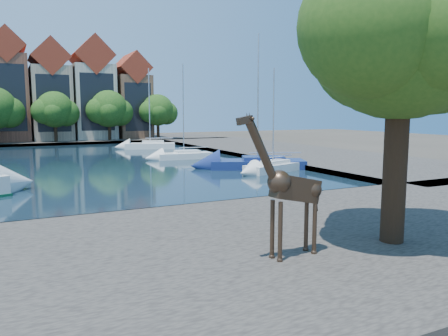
# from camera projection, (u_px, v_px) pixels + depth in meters

# --- Properties ---
(ground) EXTENTS (160.00, 160.00, 0.00)m
(ground) POSITION_uv_depth(u_px,v_px,m) (119.00, 221.00, 20.07)
(ground) COLOR #38332B
(ground) RESTS_ON ground
(water_basin) EXTENTS (38.00, 50.00, 0.08)m
(water_basin) POSITION_uv_depth(u_px,v_px,m) (62.00, 164.00, 41.42)
(water_basin) COLOR black
(water_basin) RESTS_ON ground
(near_quay) EXTENTS (50.00, 14.00, 0.50)m
(near_quay) POSITION_uv_depth(u_px,v_px,m) (169.00, 263.00, 13.81)
(near_quay) COLOR #48443E
(near_quay) RESTS_ON ground
(far_quay) EXTENTS (60.00, 16.00, 0.50)m
(far_quay) POSITION_uv_depth(u_px,v_px,m) (40.00, 141.00, 69.87)
(far_quay) COLOR #48443E
(far_quay) RESTS_ON ground
(right_quay) EXTENTS (14.00, 52.00, 0.50)m
(right_quay) POSITION_uv_depth(u_px,v_px,m) (282.00, 151.00, 52.35)
(right_quay) COLOR #48443E
(right_quay) RESTS_ON ground
(plane_tree) EXTENTS (8.32, 6.40, 10.62)m
(plane_tree) POSITION_uv_depth(u_px,v_px,m) (405.00, 30.00, 14.41)
(plane_tree) COLOR #332114
(plane_tree) RESTS_ON near_quay
(townhouse_center) EXTENTS (5.44, 9.18, 16.93)m
(townhouse_center) POSITION_uv_depth(u_px,v_px,m) (9.00, 90.00, 67.06)
(townhouse_center) COLOR brown
(townhouse_center) RESTS_ON far_quay
(townhouse_east_inner) EXTENTS (5.94, 9.18, 15.79)m
(townhouse_east_inner) POSITION_uv_depth(u_px,v_px,m) (51.00, 94.00, 69.77)
(townhouse_east_inner) COLOR tan
(townhouse_east_inner) RESTS_ON far_quay
(townhouse_east_mid) EXTENTS (6.43, 9.18, 16.65)m
(townhouse_east_mid) POSITION_uv_depth(u_px,v_px,m) (92.00, 93.00, 72.57)
(townhouse_east_mid) COLOR beige
(townhouse_east_mid) RESTS_ON far_quay
(townhouse_east_end) EXTENTS (5.44, 9.18, 14.43)m
(townhouse_east_end) POSITION_uv_depth(u_px,v_px,m) (131.00, 99.00, 75.54)
(townhouse_east_end) COLOR brown
(townhouse_east_end) RESTS_ON far_quay
(far_tree_mid_east) EXTENTS (7.02, 5.40, 7.52)m
(far_tree_mid_east) POSITION_uv_depth(u_px,v_px,m) (55.00, 111.00, 65.26)
(far_tree_mid_east) COLOR #332114
(far_tree_mid_east) RESTS_ON far_quay
(far_tree_east) EXTENTS (7.54, 5.80, 7.84)m
(far_tree_east) POSITION_uv_depth(u_px,v_px,m) (110.00, 110.00, 68.75)
(far_tree_east) COLOR #332114
(far_tree_east) RESTS_ON far_quay
(far_tree_far_east) EXTENTS (6.76, 5.20, 7.36)m
(far_tree_far_east) POSITION_uv_depth(u_px,v_px,m) (158.00, 111.00, 72.27)
(far_tree_far_east) COLOR #332114
(far_tree_far_east) RESTS_ON far_quay
(giraffe_statue) EXTENTS (3.09, 0.66, 4.41)m
(giraffe_statue) POSITION_uv_depth(u_px,v_px,m) (290.00, 188.00, 13.37)
(giraffe_statue) COLOR #38281C
(giraffe_statue) RESTS_ON near_quay
(sailboat_right_a) EXTENTS (5.61, 3.36, 8.40)m
(sailboat_right_a) POSITION_uv_depth(u_px,v_px,m) (273.00, 166.00, 35.85)
(sailboat_right_a) COLOR silver
(sailboat_right_a) RESTS_ON water_basin
(sailboat_right_b) EXTENTS (8.60, 5.83, 11.46)m
(sailboat_right_b) POSITION_uv_depth(u_px,v_px,m) (257.00, 162.00, 38.06)
(sailboat_right_b) COLOR navy
(sailboat_right_b) RESTS_ON water_basin
(sailboat_right_c) EXTENTS (5.83, 2.28, 9.80)m
(sailboat_right_c) POSITION_uv_depth(u_px,v_px,m) (184.00, 154.00, 45.69)
(sailboat_right_c) COLOR white
(sailboat_right_c) RESTS_ON water_basin
(sailboat_right_d) EXTENTS (6.86, 4.19, 10.54)m
(sailboat_right_d) POSITION_uv_depth(u_px,v_px,m) (150.00, 144.00, 58.00)
(sailboat_right_d) COLOR white
(sailboat_right_d) RESTS_ON water_basin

